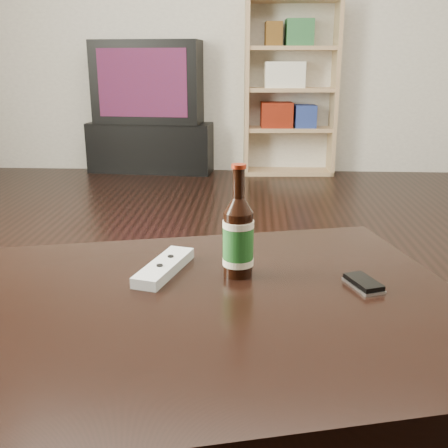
{
  "coord_description": "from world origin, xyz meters",
  "views": [
    {
      "loc": [
        0.11,
        -1.67,
        0.94
      ],
      "look_at": [
        0.06,
        -0.63,
        0.62
      ],
      "focal_mm": 42.0,
      "sensor_mm": 36.0,
      "label": 1
    }
  ],
  "objects_px": {
    "tv_stand": "(154,146)",
    "coffee_table": "(121,340)",
    "phone": "(363,283)",
    "remote": "(164,267)",
    "tv": "(152,82)",
    "bookshelf": "(288,86)",
    "beer_bottle": "(238,237)"
  },
  "relations": [
    {
      "from": "tv_stand",
      "to": "coffee_table",
      "type": "relative_size",
      "value": 0.73
    },
    {
      "from": "phone",
      "to": "remote",
      "type": "xyz_separation_m",
      "value": [
        -0.42,
        0.06,
        0.0
      ]
    },
    {
      "from": "coffee_table",
      "to": "tv",
      "type": "bearing_deg",
      "value": 99.51
    },
    {
      "from": "bookshelf",
      "to": "coffee_table",
      "type": "relative_size",
      "value": 0.96
    },
    {
      "from": "bookshelf",
      "to": "remote",
      "type": "distance_m",
      "value": 3.61
    },
    {
      "from": "beer_bottle",
      "to": "phone",
      "type": "relative_size",
      "value": 2.37
    },
    {
      "from": "tv_stand",
      "to": "bookshelf",
      "type": "xyz_separation_m",
      "value": [
        1.18,
        -0.06,
        0.53
      ]
    },
    {
      "from": "beer_bottle",
      "to": "remote",
      "type": "bearing_deg",
      "value": 178.0
    },
    {
      "from": "tv_stand",
      "to": "phone",
      "type": "bearing_deg",
      "value": -68.01
    },
    {
      "from": "remote",
      "to": "phone",
      "type": "bearing_deg",
      "value": 7.64
    },
    {
      "from": "coffee_table",
      "to": "phone",
      "type": "height_order",
      "value": "phone"
    },
    {
      "from": "tv_stand",
      "to": "remote",
      "type": "relative_size",
      "value": 5.03
    },
    {
      "from": "tv",
      "to": "beer_bottle",
      "type": "distance_m",
      "value": 3.74
    },
    {
      "from": "tv_stand",
      "to": "remote",
      "type": "distance_m",
      "value": 3.71
    },
    {
      "from": "bookshelf",
      "to": "beer_bottle",
      "type": "distance_m",
      "value": 3.6
    },
    {
      "from": "tv",
      "to": "coffee_table",
      "type": "bearing_deg",
      "value": -75.27
    },
    {
      "from": "beer_bottle",
      "to": "remote",
      "type": "distance_m",
      "value": 0.18
    },
    {
      "from": "coffee_table",
      "to": "remote",
      "type": "height_order",
      "value": "remote"
    },
    {
      "from": "tv",
      "to": "beer_bottle",
      "type": "height_order",
      "value": "tv"
    },
    {
      "from": "tv",
      "to": "beer_bottle",
      "type": "xyz_separation_m",
      "value": [
        0.85,
        -3.63,
        -0.19
      ]
    },
    {
      "from": "tv_stand",
      "to": "phone",
      "type": "relative_size",
      "value": 10.61
    },
    {
      "from": "beer_bottle",
      "to": "remote",
      "type": "relative_size",
      "value": 1.12
    },
    {
      "from": "bookshelf",
      "to": "coffee_table",
      "type": "height_order",
      "value": "bookshelf"
    },
    {
      "from": "tv",
      "to": "phone",
      "type": "distance_m",
      "value": 3.86
    },
    {
      "from": "coffee_table",
      "to": "bookshelf",
      "type": "bearing_deg",
      "value": 81.69
    },
    {
      "from": "bookshelf",
      "to": "coffee_table",
      "type": "xyz_separation_m",
      "value": [
        -0.55,
        -3.75,
        -0.31
      ]
    },
    {
      "from": "tv_stand",
      "to": "tv",
      "type": "distance_m",
      "value": 0.56
    },
    {
      "from": "tv",
      "to": "beer_bottle",
      "type": "relative_size",
      "value": 3.99
    },
    {
      "from": "coffee_table",
      "to": "remote",
      "type": "relative_size",
      "value": 6.94
    },
    {
      "from": "tv_stand",
      "to": "remote",
      "type": "bearing_deg",
      "value": -73.96
    },
    {
      "from": "tv_stand",
      "to": "coffee_table",
      "type": "xyz_separation_m",
      "value": [
        0.64,
        -3.81,
        0.22
      ]
    },
    {
      "from": "tv",
      "to": "remote",
      "type": "height_order",
      "value": "tv"
    }
  ]
}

